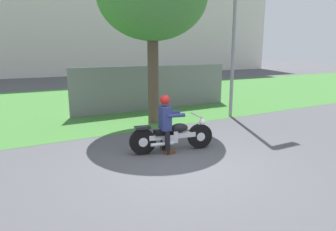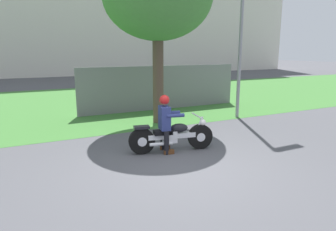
# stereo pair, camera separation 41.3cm
# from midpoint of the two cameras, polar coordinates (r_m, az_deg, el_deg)

# --- Properties ---
(ground) EXTENTS (120.00, 120.00, 0.00)m
(ground) POSITION_cam_midpoint_polar(r_m,az_deg,el_deg) (6.50, 0.92, -9.60)
(ground) COLOR #4C4C51
(grass_verge) EXTENTS (60.00, 12.00, 0.01)m
(grass_verge) POSITION_cam_midpoint_polar(r_m,az_deg,el_deg) (14.86, -17.55, 2.18)
(grass_verge) COLOR #3D7533
(grass_verge) RESTS_ON ground
(motorcycle_lead) EXTENTS (2.07, 0.73, 0.87)m
(motorcycle_lead) POSITION_cam_midpoint_polar(r_m,az_deg,el_deg) (7.37, -0.77, -3.84)
(motorcycle_lead) COLOR black
(motorcycle_lead) RESTS_ON ground
(rider_lead) EXTENTS (0.61, 0.53, 1.39)m
(rider_lead) POSITION_cam_midpoint_polar(r_m,az_deg,el_deg) (7.22, -2.06, -0.69)
(rider_lead) COLOR black
(rider_lead) RESTS_ON ground
(streetlight_pole) EXTENTS (0.96, 0.20, 6.13)m
(streetlight_pole) POSITION_cam_midpoint_polar(r_m,az_deg,el_deg) (11.49, 11.76, 18.76)
(streetlight_pole) COLOR gray
(streetlight_pole) RESTS_ON ground
(fence_segment) EXTENTS (7.00, 0.06, 1.80)m
(fence_segment) POSITION_cam_midpoint_polar(r_m,az_deg,el_deg) (12.67, -3.36, 5.21)
(fence_segment) COLOR slate
(fence_segment) RESTS_ON ground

